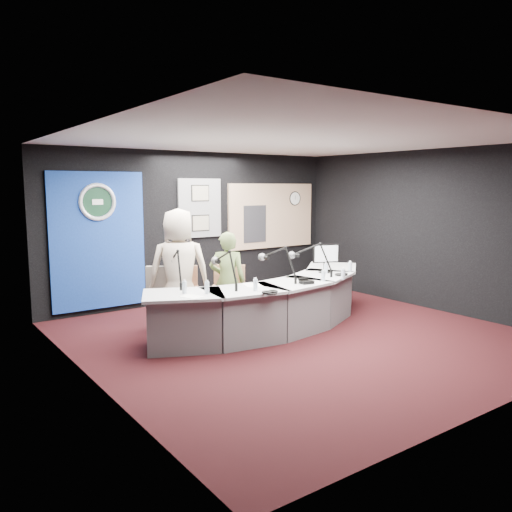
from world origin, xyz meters
TOP-DOWN VIEW (x-y plane):
  - ground at (0.00, 0.00)m, footprint 6.00×6.00m
  - ceiling at (0.00, 0.00)m, footprint 6.00×6.00m
  - wall_back at (0.00, 3.00)m, footprint 6.00×0.02m
  - wall_front at (0.00, -3.00)m, footprint 6.00×0.02m
  - wall_left at (-3.00, 0.00)m, footprint 0.02×6.00m
  - wall_right at (3.00, 0.00)m, footprint 0.02×6.00m
  - broadcast_desk at (-0.05, 0.55)m, footprint 4.50×1.90m
  - backdrop_panel at (-1.90, 2.97)m, footprint 1.60×0.05m
  - agency_seal at (-1.90, 2.93)m, footprint 0.63×0.07m
  - seal_center at (-1.90, 2.94)m, footprint 0.48×0.01m
  - pinboard at (0.05, 2.97)m, footprint 0.90×0.04m
  - framed_photo_upper at (0.05, 2.94)m, footprint 0.34×0.02m
  - framed_photo_lower at (0.05, 2.94)m, footprint 0.34×0.02m
  - booth_window_frame at (1.75, 2.97)m, footprint 2.12×0.06m
  - booth_glow at (1.75, 2.96)m, footprint 2.00×0.02m
  - equipment_rack at (1.30, 2.94)m, footprint 0.55×0.02m
  - wall_clock at (2.35, 2.94)m, footprint 0.28×0.01m
  - armchair_left at (-1.28, 1.26)m, footprint 0.69×0.69m
  - armchair_right at (-0.66, 0.90)m, footprint 0.74×0.74m
  - draped_jacket at (-1.45, 1.46)m, footprint 0.46×0.38m
  - person_man at (-1.28, 1.26)m, footprint 1.06×0.89m
  - person_woman at (-0.66, 0.90)m, footprint 0.65×0.61m
  - computer_monitor at (1.04, 0.58)m, footprint 0.41×0.17m
  - desk_phone at (0.15, 0.03)m, footprint 0.21×0.18m
  - headphones_near at (1.07, 0.24)m, footprint 0.20×0.20m
  - headphones_far at (-0.69, -0.20)m, footprint 0.23×0.23m
  - paper_stack at (-1.63, 0.22)m, footprint 0.28×0.33m
  - notepad at (-0.55, 0.40)m, footprint 0.33×0.39m
  - boom_mic_a at (-1.47, 0.96)m, footprint 0.29×0.72m
  - boom_mic_b at (-0.95, 0.48)m, footprint 0.16×0.74m
  - boom_mic_c at (-0.07, 0.41)m, footprint 0.29×0.72m
  - boom_mic_d at (0.59, 0.41)m, footprint 0.60×0.51m
  - water_bottles at (-0.07, 0.25)m, footprint 3.12×0.60m

SIDE VIEW (x-z plane):
  - ground at x=0.00m, z-range 0.00..0.00m
  - broadcast_desk at x=-0.05m, z-range 0.00..0.75m
  - armchair_left at x=-1.28m, z-range 0.00..0.87m
  - armchair_right at x=-0.66m, z-range 0.00..0.93m
  - draped_jacket at x=-1.45m, z-range 0.27..0.97m
  - person_woman at x=-0.66m, z-range 0.00..1.49m
  - paper_stack at x=-1.63m, z-range 0.75..0.75m
  - notepad at x=-0.55m, z-range 0.75..0.75m
  - headphones_near at x=1.07m, z-range 0.75..0.78m
  - headphones_far at x=-0.69m, z-range 0.75..0.79m
  - desk_phone at x=0.15m, z-range 0.75..0.80m
  - water_bottles at x=-0.07m, z-range 0.75..0.93m
  - person_man at x=-1.28m, z-range 0.00..1.84m
  - boom_mic_a at x=-1.47m, z-range 0.75..1.35m
  - boom_mic_b at x=-0.95m, z-range 0.75..1.35m
  - boom_mic_c at x=-0.07m, z-range 0.75..1.35m
  - boom_mic_d at x=0.59m, z-range 0.75..1.35m
  - computer_monitor at x=1.04m, z-range 0.92..1.22m
  - backdrop_panel at x=-1.90m, z-range 0.10..2.40m
  - wall_back at x=0.00m, z-range 0.00..2.80m
  - wall_front at x=0.00m, z-range 0.00..2.80m
  - wall_left at x=-3.00m, z-range 0.00..2.80m
  - wall_right at x=3.00m, z-range 0.00..2.80m
  - equipment_rack at x=1.30m, z-range 1.03..1.78m
  - framed_photo_lower at x=0.05m, z-range 1.33..1.60m
  - booth_window_frame at x=1.75m, z-range 0.89..2.21m
  - booth_glow at x=1.75m, z-range 0.95..2.15m
  - pinboard at x=0.05m, z-range 1.20..2.30m
  - agency_seal at x=-1.90m, z-range 1.58..2.21m
  - seal_center at x=-1.90m, z-range 1.66..2.14m
  - wall_clock at x=2.35m, z-range 1.76..2.04m
  - framed_photo_upper at x=0.05m, z-range 1.89..2.17m
  - ceiling at x=0.00m, z-range 2.79..2.81m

